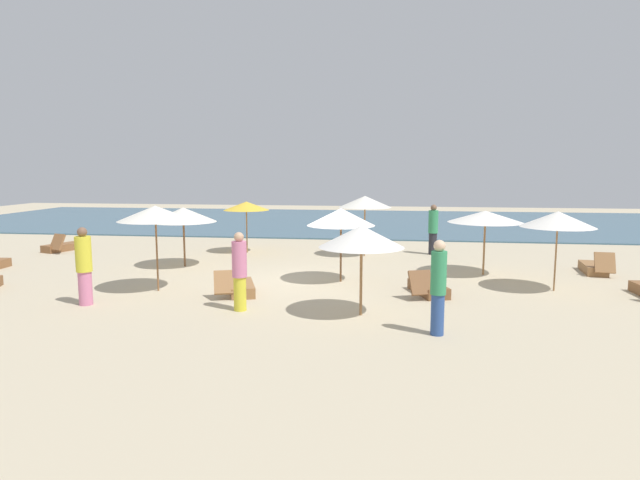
% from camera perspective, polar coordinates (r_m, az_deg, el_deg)
% --- Properties ---
extents(ground_plane, '(60.00, 60.00, 0.00)m').
position_cam_1_polar(ground_plane, '(15.91, -0.91, -4.33)').
color(ground_plane, '#BCAD8E').
extents(ocean_water, '(48.00, 16.00, 0.06)m').
position_cam_1_polar(ocean_water, '(32.63, 3.59, 1.94)').
color(ocean_water, '#3D6075').
rests_on(ocean_water, ground_plane).
extents(umbrella_0, '(1.95, 1.95, 2.23)m').
position_cam_1_polar(umbrella_0, '(20.16, 4.71, 4.00)').
color(umbrella_0, olive).
rests_on(umbrella_0, ground_plane).
extents(umbrella_1, '(1.90, 1.90, 2.03)m').
position_cam_1_polar(umbrella_1, '(12.08, 4.34, 0.37)').
color(umbrella_1, olive).
rests_on(umbrella_1, ground_plane).
extents(umbrella_2, '(2.18, 2.18, 1.97)m').
position_cam_1_polar(umbrella_2, '(18.59, -14.07, 2.57)').
color(umbrella_2, brown).
rests_on(umbrella_2, ground_plane).
extents(umbrella_3, '(1.96, 1.96, 2.13)m').
position_cam_1_polar(umbrella_3, '(15.61, 2.20, 2.41)').
color(umbrella_3, brown).
rests_on(umbrella_3, ground_plane).
extents(umbrella_4, '(1.74, 1.74, 1.97)m').
position_cam_1_polar(umbrella_4, '(21.11, -7.69, 3.54)').
color(umbrella_4, olive).
rests_on(umbrella_4, ground_plane).
extents(umbrella_5, '(1.92, 1.92, 2.14)m').
position_cam_1_polar(umbrella_5, '(15.74, 23.56, 1.99)').
color(umbrella_5, olive).
rests_on(umbrella_5, ground_plane).
extents(umbrella_6, '(2.26, 2.26, 1.98)m').
position_cam_1_polar(umbrella_6, '(17.36, 16.87, 2.35)').
color(umbrella_6, olive).
rests_on(umbrella_6, ground_plane).
extents(umbrella_7, '(1.96, 1.96, 2.29)m').
position_cam_1_polar(umbrella_7, '(15.04, -16.80, 2.68)').
color(umbrella_7, brown).
rests_on(umbrella_7, ground_plane).
extents(lounger_1, '(1.11, 1.73, 0.75)m').
position_cam_1_polar(lounger_1, '(23.76, -25.31, -0.64)').
color(lounger_1, brown).
rests_on(lounger_1, ground_plane).
extents(lounger_2, '(1.09, 1.75, 0.73)m').
position_cam_1_polar(lounger_2, '(14.55, 11.16, -4.91)').
color(lounger_2, brown).
rests_on(lounger_2, ground_plane).
extents(lounger_3, '(0.77, 1.69, 0.75)m').
position_cam_1_polar(lounger_3, '(19.10, 26.68, -2.60)').
color(lounger_3, olive).
rests_on(lounger_3, ground_plane).
extents(lounger_5, '(1.10, 1.77, 0.71)m').
position_cam_1_polar(lounger_5, '(14.52, -8.33, -4.91)').
color(lounger_5, olive).
rests_on(lounger_5, ground_plane).
extents(person_0, '(0.48, 0.48, 1.83)m').
position_cam_1_polar(person_0, '(12.72, -8.39, -3.22)').
color(person_0, yellow).
rests_on(person_0, ground_plane).
extents(person_1, '(0.50, 0.50, 1.89)m').
position_cam_1_polar(person_1, '(21.00, 11.71, 1.10)').
color(person_1, '#26262D').
rests_on(person_1, ground_plane).
extents(person_2, '(0.40, 0.40, 1.90)m').
position_cam_1_polar(person_2, '(11.01, 12.23, -4.75)').
color(person_2, '#2D4C8C').
rests_on(person_2, ground_plane).
extents(person_3, '(0.43, 0.43, 1.89)m').
position_cam_1_polar(person_3, '(14.26, -23.38, -2.50)').
color(person_3, '#D17299').
rests_on(person_3, ground_plane).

